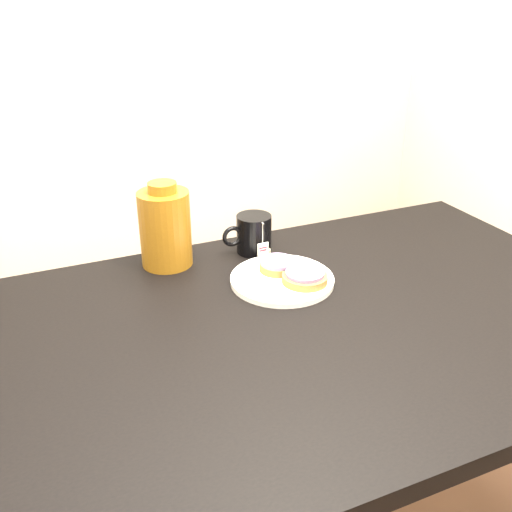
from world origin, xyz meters
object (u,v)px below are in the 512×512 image
object	(u,v)px
teabag_pouch	(261,251)
bagel_front	(305,277)
bagel_back	(277,265)
bagel_package	(165,227)
mug	(253,234)
plate	(282,279)
table	(319,347)

from	to	relation	value
teabag_pouch	bagel_front	bearing A→B (deg)	-84.14
bagel_back	bagel_package	world-z (taller)	bagel_package
bagel_front	mug	world-z (taller)	mug
mug	bagel_package	distance (m)	0.23
plate	bagel_back	size ratio (longest dim) A/B	2.44
teabag_pouch	bagel_package	bearing A→B (deg)	169.04
bagel_back	bagel_front	distance (m)	0.08
teabag_pouch	table	bearing A→B (deg)	-90.99
bagel_back	mug	bearing A→B (deg)	90.37
table	mug	xyz separation A→B (m)	(-0.01, 0.34, 0.13)
plate	mug	distance (m)	0.19
table	teabag_pouch	distance (m)	0.33
mug	bagel_front	bearing A→B (deg)	-84.33
table	bagel_package	world-z (taller)	bagel_package
mug	bagel_package	bearing A→B (deg)	171.40
plate	mug	bearing A→B (deg)	88.53
plate	teabag_pouch	size ratio (longest dim) A/B	5.42
bagel_front	bagel_package	distance (m)	0.36
bagel_back	bagel_package	bearing A→B (deg)	143.49
table	bagel_front	distance (m)	0.17
plate	bagel_front	size ratio (longest dim) A/B	1.70
bagel_package	plate	bearing A→B (deg)	-42.95
table	teabag_pouch	bearing A→B (deg)	89.01
plate	mug	size ratio (longest dim) A/B	1.79
bagel_package	table	bearing A→B (deg)	-57.71
table	bagel_front	size ratio (longest dim) A/B	9.74
bagel_back	teabag_pouch	bearing A→B (deg)	84.29
table	bagel_back	bearing A→B (deg)	91.87
plate	teabag_pouch	distance (m)	0.16
mug	table	bearing A→B (deg)	-91.63
bagel_front	teabag_pouch	distance (m)	0.20
teabag_pouch	bagel_package	xyz separation A→B (m)	(-0.24, 0.05, 0.09)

